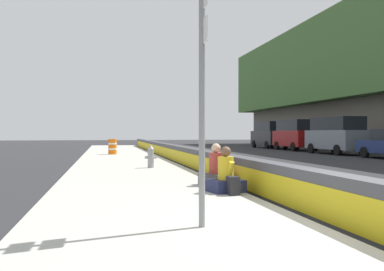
# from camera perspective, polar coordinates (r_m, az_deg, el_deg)

# --- Properties ---
(ground_plane) EXTENTS (160.00, 160.00, 0.00)m
(ground_plane) POSITION_cam_1_polar(r_m,az_deg,el_deg) (6.87, 20.36, -12.19)
(ground_plane) COLOR #2B2B2D
(ground_plane) RESTS_ON ground
(sidewalk_strip) EXTENTS (80.00, 4.40, 0.14)m
(sidewalk_strip) POSITION_cam_1_polar(r_m,az_deg,el_deg) (5.92, -2.55, -13.53)
(sidewalk_strip) COLOR #B5B2A8
(sidewalk_strip) RESTS_ON ground_plane
(jersey_barrier) EXTENTS (76.00, 0.45, 0.85)m
(jersey_barrier) POSITION_cam_1_polar(r_m,az_deg,el_deg) (6.79, 20.35, -8.70)
(jersey_barrier) COLOR #47474C
(jersey_barrier) RESTS_ON ground_plane
(route_sign_post) EXTENTS (0.44, 0.09, 3.60)m
(route_sign_post) POSITION_cam_1_polar(r_m,az_deg,el_deg) (6.05, 1.40, 7.19)
(route_sign_post) COLOR gray
(route_sign_post) RESTS_ON sidewalk_strip
(fire_hydrant) EXTENTS (0.26, 0.46, 0.88)m
(fire_hydrant) POSITION_cam_1_polar(r_m,az_deg,el_deg) (16.27, -5.62, -2.80)
(fire_hydrant) COLOR gray
(fire_hydrant) RESTS_ON sidewalk_strip
(seated_person_foreground) EXTENTS (0.79, 0.87, 1.04)m
(seated_person_foreground) POSITION_cam_1_polar(r_m,az_deg,el_deg) (9.65, 4.62, -5.73)
(seated_person_foreground) COLOR #23284C
(seated_person_foreground) RESTS_ON sidewalk_strip
(seated_person_middle) EXTENTS (0.73, 0.83, 1.08)m
(seated_person_middle) POSITION_cam_1_polar(r_m,az_deg,el_deg) (10.90, 3.29, -4.97)
(seated_person_middle) COLOR #424247
(seated_person_middle) RESTS_ON sidewalk_strip
(backpack) EXTENTS (0.32, 0.28, 0.40)m
(backpack) POSITION_cam_1_polar(r_m,az_deg,el_deg) (9.23, 5.66, -6.83)
(backpack) COLOR #232328
(backpack) RESTS_ON sidewalk_strip
(construction_barrel) EXTENTS (0.54, 0.54, 0.95)m
(construction_barrel) POSITION_cam_1_polar(r_m,az_deg,el_deg) (26.70, -10.75, -1.49)
(construction_barrel) COLOR orange
(construction_barrel) RESTS_ON sidewalk_strip
(parked_car_midline) EXTENTS (5.17, 2.25, 2.56)m
(parked_car_midline) POSITION_cam_1_polar(r_m,az_deg,el_deg) (30.68, 19.01, 0.11)
(parked_car_midline) COLOR slate
(parked_car_midline) RESTS_ON ground_plane
(parked_car_far) EXTENTS (5.10, 2.10, 2.56)m
(parked_car_far) POSITION_cam_1_polar(r_m,az_deg,el_deg) (36.27, 13.87, 0.16)
(parked_car_far) COLOR maroon
(parked_car_far) RESTS_ON ground_plane
(parked_car_farther) EXTENTS (5.12, 2.15, 2.56)m
(parked_car_farther) POSITION_cam_1_polar(r_m,az_deg,el_deg) (41.18, 10.50, 0.19)
(parked_car_farther) COLOR #28282D
(parked_car_farther) RESTS_ON ground_plane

